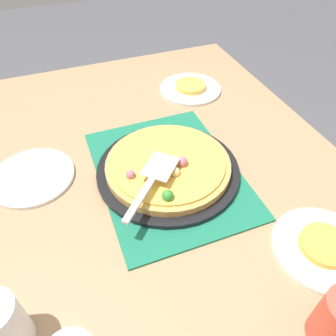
{
  "coord_description": "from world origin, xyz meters",
  "views": [
    {
      "loc": [
        -0.59,
        0.23,
        1.38
      ],
      "look_at": [
        0.0,
        0.0,
        0.77
      ],
      "focal_mm": 35.25,
      "sensor_mm": 36.0,
      "label": 1
    }
  ],
  "objects_px": {
    "served_slice_left": "(190,86)",
    "plate_far_right": "(323,248)",
    "plate_near_left": "(190,89)",
    "cup_corner": "(1,325)",
    "plate_side": "(32,177)",
    "pizza": "(168,165)",
    "pizza_server": "(152,179)",
    "pizza_pan": "(168,170)",
    "served_slice_right": "(325,245)"
  },
  "relations": [
    {
      "from": "served_slice_left",
      "to": "plate_far_right",
      "type": "bearing_deg",
      "value": -179.84
    },
    {
      "from": "plate_far_right",
      "to": "served_slice_right",
      "type": "xyz_separation_m",
      "value": [
        0.0,
        -0.0,
        0.01
      ]
    },
    {
      "from": "plate_side",
      "to": "served_slice_right",
      "type": "bearing_deg",
      "value": -128.33
    },
    {
      "from": "cup_corner",
      "to": "plate_far_right",
      "type": "bearing_deg",
      "value": -94.46
    },
    {
      "from": "plate_side",
      "to": "pizza_server",
      "type": "bearing_deg",
      "value": -123.58
    },
    {
      "from": "served_slice_right",
      "to": "cup_corner",
      "type": "relative_size",
      "value": 0.92
    },
    {
      "from": "pizza",
      "to": "plate_side",
      "type": "distance_m",
      "value": 0.36
    },
    {
      "from": "served_slice_left",
      "to": "pizza_server",
      "type": "xyz_separation_m",
      "value": [
        -0.44,
        0.3,
        0.05
      ]
    },
    {
      "from": "served_slice_left",
      "to": "pizza_server",
      "type": "bearing_deg",
      "value": 146.23
    },
    {
      "from": "plate_side",
      "to": "served_slice_right",
      "type": "xyz_separation_m",
      "value": [
        -0.45,
        -0.57,
        0.01
      ]
    },
    {
      "from": "pizza",
      "to": "served_slice_left",
      "type": "distance_m",
      "value": 0.44
    },
    {
      "from": "pizza_server",
      "to": "pizza",
      "type": "bearing_deg",
      "value": -43.9
    },
    {
      "from": "served_slice_left",
      "to": "pizza_server",
      "type": "distance_m",
      "value": 0.54
    },
    {
      "from": "served_slice_right",
      "to": "pizza_server",
      "type": "relative_size",
      "value": 0.56
    },
    {
      "from": "served_slice_left",
      "to": "cup_corner",
      "type": "height_order",
      "value": "cup_corner"
    },
    {
      "from": "plate_near_left",
      "to": "cup_corner",
      "type": "relative_size",
      "value": 1.83
    },
    {
      "from": "pizza",
      "to": "pizza_server",
      "type": "height_order",
      "value": "pizza_server"
    },
    {
      "from": "pizza_pan",
      "to": "served_slice_right",
      "type": "relative_size",
      "value": 3.45
    },
    {
      "from": "pizza",
      "to": "plate_side",
      "type": "xyz_separation_m",
      "value": [
        0.11,
        0.34,
        -0.03
      ]
    },
    {
      "from": "pizza",
      "to": "served_slice_left",
      "type": "bearing_deg",
      "value": -31.57
    },
    {
      "from": "pizza_pan",
      "to": "cup_corner",
      "type": "relative_size",
      "value": 3.17
    },
    {
      "from": "plate_near_left",
      "to": "served_slice_right",
      "type": "bearing_deg",
      "value": -179.84
    },
    {
      "from": "plate_side",
      "to": "served_slice_left",
      "type": "relative_size",
      "value": 2.0
    },
    {
      "from": "plate_far_right",
      "to": "plate_side",
      "type": "distance_m",
      "value": 0.73
    },
    {
      "from": "plate_side",
      "to": "served_slice_right",
      "type": "relative_size",
      "value": 2.0
    },
    {
      "from": "served_slice_right",
      "to": "cup_corner",
      "type": "bearing_deg",
      "value": 85.54
    },
    {
      "from": "pizza_pan",
      "to": "plate_side",
      "type": "xyz_separation_m",
      "value": [
        0.11,
        0.34,
        -0.01
      ]
    },
    {
      "from": "plate_side",
      "to": "served_slice_left",
      "type": "bearing_deg",
      "value": -65.54
    },
    {
      "from": "pizza",
      "to": "plate_far_right",
      "type": "relative_size",
      "value": 1.5
    },
    {
      "from": "plate_near_left",
      "to": "pizza",
      "type": "bearing_deg",
      "value": 148.43
    },
    {
      "from": "plate_far_right",
      "to": "cup_corner",
      "type": "height_order",
      "value": "cup_corner"
    },
    {
      "from": "served_slice_right",
      "to": "plate_side",
      "type": "bearing_deg",
      "value": 51.67
    },
    {
      "from": "plate_side",
      "to": "plate_far_right",
      "type": "bearing_deg",
      "value": -128.33
    },
    {
      "from": "served_slice_left",
      "to": "served_slice_right",
      "type": "relative_size",
      "value": 1.0
    },
    {
      "from": "pizza_pan",
      "to": "plate_side",
      "type": "relative_size",
      "value": 1.73
    },
    {
      "from": "pizza_pan",
      "to": "plate_near_left",
      "type": "relative_size",
      "value": 1.73
    },
    {
      "from": "pizza_pan",
      "to": "plate_side",
      "type": "height_order",
      "value": "pizza_pan"
    },
    {
      "from": "plate_side",
      "to": "pizza_server",
      "type": "relative_size",
      "value": 1.12
    },
    {
      "from": "pizza_pan",
      "to": "plate_far_right",
      "type": "height_order",
      "value": "pizza_pan"
    },
    {
      "from": "cup_corner",
      "to": "pizza_server",
      "type": "xyz_separation_m",
      "value": [
        0.22,
        -0.34,
        0.01
      ]
    },
    {
      "from": "pizza",
      "to": "served_slice_left",
      "type": "height_order",
      "value": "pizza"
    },
    {
      "from": "plate_near_left",
      "to": "plate_far_right",
      "type": "xyz_separation_m",
      "value": [
        -0.71,
        -0.0,
        0.0
      ]
    },
    {
      "from": "cup_corner",
      "to": "pizza_server",
      "type": "bearing_deg",
      "value": -57.07
    },
    {
      "from": "plate_near_left",
      "to": "cup_corner",
      "type": "height_order",
      "value": "cup_corner"
    },
    {
      "from": "plate_near_left",
      "to": "cup_corner",
      "type": "distance_m",
      "value": 0.92
    },
    {
      "from": "plate_near_left",
      "to": "pizza_server",
      "type": "bearing_deg",
      "value": 146.23
    },
    {
      "from": "plate_side",
      "to": "plate_near_left",
      "type": "bearing_deg",
      "value": -65.54
    },
    {
      "from": "plate_side",
      "to": "cup_corner",
      "type": "relative_size",
      "value": 1.83
    },
    {
      "from": "plate_near_left",
      "to": "plate_far_right",
      "type": "height_order",
      "value": "same"
    },
    {
      "from": "served_slice_right",
      "to": "plate_far_right",
      "type": "bearing_deg",
      "value": 90.0
    }
  ]
}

